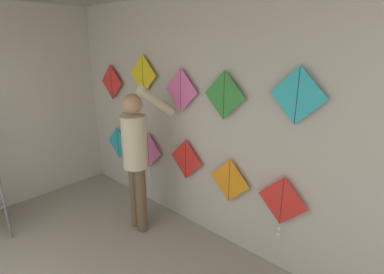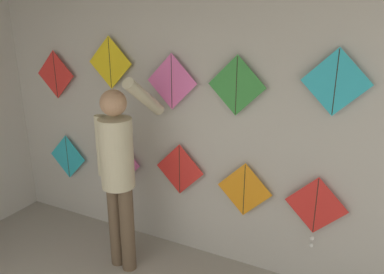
{
  "view_description": "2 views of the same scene",
  "coord_description": "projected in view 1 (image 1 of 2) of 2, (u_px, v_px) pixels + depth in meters",
  "views": [
    {
      "loc": [
        2.47,
        0.7,
        2.31
      ],
      "look_at": [
        0.4,
        2.96,
        1.32
      ],
      "focal_mm": 28.0,
      "sensor_mm": 36.0,
      "label": 1
    },
    {
      "loc": [
        1.7,
        0.25,
        2.33
      ],
      "look_at": [
        0.34,
        2.96,
        1.33
      ],
      "focal_mm": 35.0,
      "sensor_mm": 36.0,
      "label": 2
    }
  ],
  "objects": [
    {
      "name": "kite_4",
      "position": [
        282.0,
        203.0,
        2.93
      ],
      "size": [
        0.52,
        0.04,
        0.66
      ],
      "color": "red"
    },
    {
      "name": "kite_8",
      "position": [
        224.0,
        95.0,
        3.1
      ],
      "size": [
        0.52,
        0.01,
        0.52
      ],
      "color": "#338C38"
    },
    {
      "name": "shopkeeper",
      "position": [
        136.0,
        151.0,
        3.57
      ],
      "size": [
        0.47,
        0.62,
        1.85
      ],
      "rotation": [
        0.0,
        0.0,
        -0.14
      ],
      "color": "brown",
      "rests_on": "ground"
    },
    {
      "name": "kite_2",
      "position": [
        186.0,
        159.0,
        3.73
      ],
      "size": [
        0.52,
        0.01,
        0.52
      ],
      "color": "red"
    },
    {
      "name": "kite_1",
      "position": [
        148.0,
        152.0,
        4.22
      ],
      "size": [
        0.52,
        0.04,
        0.66
      ],
      "color": "pink"
    },
    {
      "name": "kite_9",
      "position": [
        297.0,
        96.0,
        2.57
      ],
      "size": [
        0.52,
        0.01,
        0.52
      ],
      "color": "#28B2C6"
    },
    {
      "name": "kite_7",
      "position": [
        181.0,
        90.0,
        3.51
      ],
      "size": [
        0.52,
        0.01,
        0.52
      ],
      "color": "pink"
    },
    {
      "name": "back_panel",
      "position": [
        186.0,
        118.0,
        3.68
      ],
      "size": [
        4.99,
        0.06,
        2.8
      ],
      "primitive_type": "cube",
      "color": "#BCB7AD",
      "rests_on": "ground"
    },
    {
      "name": "kite_5",
      "position": [
        112.0,
        82.0,
        4.45
      ],
      "size": [
        0.52,
        0.01,
        0.52
      ],
      "color": "red"
    },
    {
      "name": "kite_0",
      "position": [
        118.0,
        143.0,
        4.71
      ],
      "size": [
        0.52,
        0.01,
        0.52
      ],
      "color": "#28B2C6"
    },
    {
      "name": "kite_3",
      "position": [
        229.0,
        181.0,
        3.32
      ],
      "size": [
        0.52,
        0.01,
        0.52
      ],
      "color": "orange"
    },
    {
      "name": "kite_6",
      "position": [
        143.0,
        74.0,
        3.91
      ],
      "size": [
        0.52,
        0.01,
        0.52
      ],
      "color": "yellow"
    }
  ]
}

